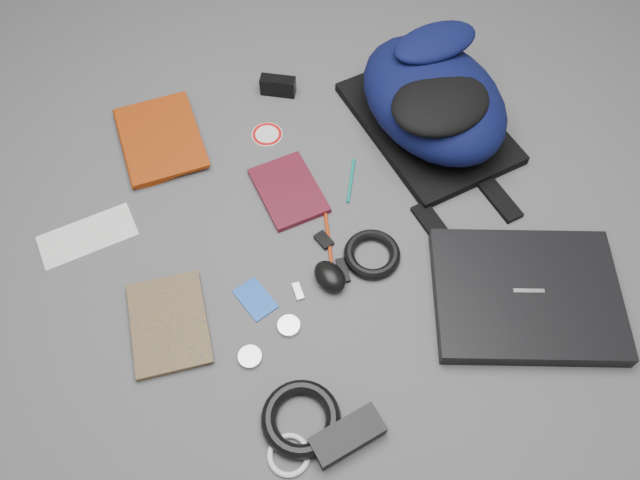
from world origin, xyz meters
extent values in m
plane|color=#4F4F51|center=(0.00, 0.00, 0.00)|extent=(4.00, 4.00, 0.00)
cube|color=black|center=(0.42, -0.25, 0.02)|extent=(0.48, 0.41, 0.04)
imported|color=maroon|center=(-0.43, 0.40, 0.01)|extent=(0.23, 0.29, 0.03)
imported|color=#AB820C|center=(-0.46, -0.12, 0.01)|extent=(0.17, 0.23, 0.02)
cube|color=silver|center=(-0.54, 0.16, 0.00)|extent=(0.24, 0.15, 0.00)
cube|color=#3C0B15|center=(-0.04, 0.17, 0.01)|extent=(0.18, 0.22, 0.02)
cube|color=black|center=(0.01, 0.51, 0.03)|extent=(0.10, 0.07, 0.05)
cylinder|color=silver|center=(-0.06, 0.37, 0.00)|extent=(0.09, 0.09, 0.00)
cylinder|color=#0D7667|center=(0.12, 0.16, 0.00)|extent=(0.06, 0.13, 0.01)
cylinder|color=#A62F0C|center=(0.02, 0.02, 0.00)|extent=(0.03, 0.16, 0.01)
cube|color=#174BB3|center=(-0.18, -0.11, 0.00)|extent=(0.10, 0.11, 0.00)
cube|color=black|center=(0.03, -0.08, 0.01)|extent=(0.02, 0.06, 0.01)
cube|color=silver|center=(-0.08, -0.11, 0.00)|extent=(0.02, 0.04, 0.01)
cube|color=black|center=(0.01, 0.01, 0.01)|extent=(0.04, 0.05, 0.01)
ellipsoid|color=black|center=(0.00, -0.10, 0.02)|extent=(0.09, 0.11, 0.05)
cylinder|color=#A5A5A7|center=(-0.21, -0.24, 0.01)|extent=(0.06, 0.06, 0.01)
cylinder|color=silver|center=(-0.12, -0.19, 0.01)|extent=(0.07, 0.07, 0.01)
torus|color=black|center=(0.11, -0.06, 0.01)|extent=(0.17, 0.17, 0.03)
cube|color=black|center=(-0.06, -0.45, 0.02)|extent=(0.16, 0.10, 0.04)
torus|color=black|center=(-0.14, -0.40, 0.02)|extent=(0.21, 0.21, 0.03)
torus|color=white|center=(-0.18, -0.46, 0.01)|extent=(0.11, 0.11, 0.01)
camera|label=1|loc=(-0.18, -0.74, 1.28)|focal=35.00mm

